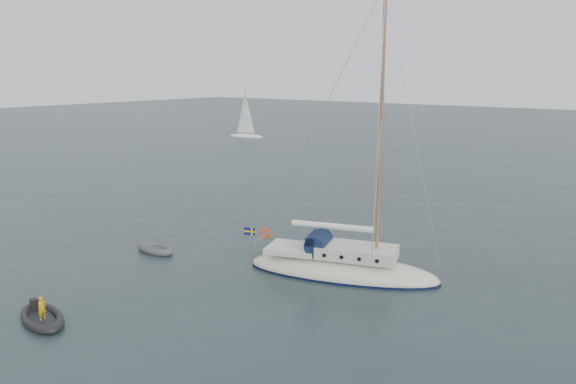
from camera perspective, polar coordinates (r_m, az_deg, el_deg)
The scene contains 5 objects.
ground at distance 30.46m, azimuth 1.20°, elevation -7.95°, with size 300.00×300.00×0.00m, color black.
sailboat at distance 29.60m, azimuth 5.53°, elevation -6.26°, with size 10.65×3.19×15.17m.
dinghy at distance 34.29m, azimuth -13.36°, elevation -5.65°, with size 2.80×1.27×0.40m.
rib at distance 26.69m, azimuth -23.73°, elevation -11.57°, with size 3.39×1.54×1.21m.
distant_yacht_a at distance 91.83m, azimuth -4.33°, elevation 7.70°, with size 6.00×3.20×7.95m.
Camera 1 is at (16.68, -23.24, 10.47)m, focal length 35.00 mm.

